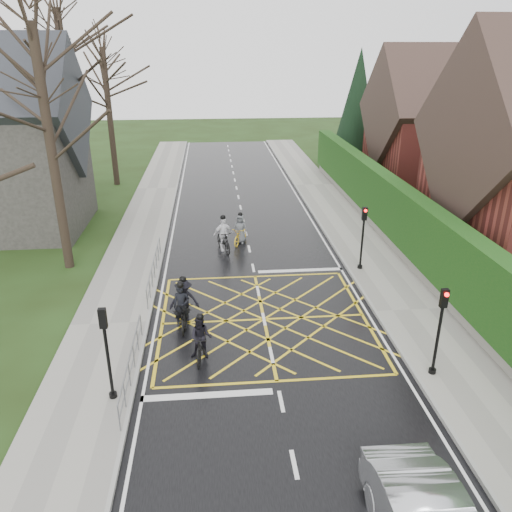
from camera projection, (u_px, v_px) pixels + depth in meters
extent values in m
plane|color=black|center=(264.00, 319.00, 19.82)|extent=(120.00, 120.00, 0.00)
cube|color=black|center=(264.00, 319.00, 19.82)|extent=(9.00, 80.00, 0.01)
cube|color=gray|center=(410.00, 311.00, 20.30)|extent=(3.00, 80.00, 0.15)
cube|color=gray|center=(110.00, 325.00, 19.29)|extent=(3.00, 80.00, 0.15)
cube|color=slate|center=(400.00, 248.00, 25.84)|extent=(0.50, 38.00, 0.70)
cube|color=#113E11|center=(404.00, 216.00, 25.16)|extent=(0.90, 38.00, 2.80)
cube|color=maroon|center=(439.00, 150.00, 36.41)|extent=(9.00, 8.00, 6.00)
cube|color=#372721|center=(445.00, 109.00, 35.29)|extent=(9.80, 8.80, 8.80)
cube|color=maroon|center=(488.00, 70.00, 34.50)|extent=(0.70, 0.70, 1.60)
cylinder|color=black|center=(353.00, 161.00, 44.35)|extent=(0.50, 0.50, 1.20)
cone|color=black|center=(357.00, 110.00, 42.64)|extent=(4.60, 4.60, 10.00)
cube|color=#2D2B28|center=(6.00, 171.00, 28.35)|extent=(8.00, 7.00, 7.00)
cylinder|color=black|center=(52.00, 155.00, 22.44)|extent=(0.44, 0.44, 11.00)
cylinder|color=black|center=(72.00, 120.00, 29.51)|extent=(0.44, 0.44, 12.00)
cylinder|color=black|center=(110.00, 119.00, 37.30)|extent=(0.44, 0.44, 10.00)
cylinder|color=slate|center=(130.00, 354.00, 15.84)|extent=(0.05, 5.00, 0.05)
cylinder|color=slate|center=(132.00, 366.00, 16.01)|extent=(0.04, 5.00, 0.04)
cylinder|color=slate|center=(119.00, 421.00, 13.74)|extent=(0.04, 0.04, 1.00)
cylinder|color=slate|center=(141.00, 327.00, 18.32)|extent=(0.04, 0.04, 1.00)
cylinder|color=slate|center=(153.00, 261.00, 22.72)|extent=(0.05, 6.00, 0.05)
cylinder|color=slate|center=(154.00, 270.00, 22.89)|extent=(0.04, 6.00, 0.04)
cylinder|color=slate|center=(147.00, 301.00, 20.16)|extent=(0.04, 0.04, 1.00)
cylinder|color=slate|center=(160.00, 247.00, 25.67)|extent=(0.04, 0.04, 1.00)
cylinder|color=black|center=(362.00, 242.00, 23.52)|extent=(0.10, 0.10, 3.00)
cylinder|color=black|center=(360.00, 268.00, 24.05)|extent=(0.24, 0.24, 0.30)
cube|color=black|center=(365.00, 214.00, 22.98)|extent=(0.22, 0.16, 0.62)
sphere|color=#FF0C0C|center=(366.00, 211.00, 22.80)|extent=(0.14, 0.14, 0.14)
cylinder|color=black|center=(438.00, 337.00, 15.81)|extent=(0.10, 0.10, 3.00)
cylinder|color=black|center=(432.00, 373.00, 16.34)|extent=(0.24, 0.24, 0.30)
cube|color=black|center=(444.00, 298.00, 15.27)|extent=(0.22, 0.16, 0.62)
sphere|color=#FF0C0C|center=(447.00, 295.00, 15.09)|extent=(0.14, 0.14, 0.14)
cylinder|color=black|center=(108.00, 360.00, 14.69)|extent=(0.10, 0.10, 3.00)
cylinder|color=black|center=(113.00, 397.00, 15.21)|extent=(0.24, 0.24, 0.30)
cube|color=black|center=(103.00, 318.00, 14.14)|extent=(0.22, 0.16, 0.62)
sphere|color=#FF0C0C|center=(103.00, 311.00, 14.18)|extent=(0.14, 0.14, 0.14)
imported|color=black|center=(182.00, 315.00, 19.09)|extent=(0.88, 2.02, 1.03)
imported|color=black|center=(181.00, 306.00, 19.04)|extent=(0.68, 0.48, 1.75)
sphere|color=black|center=(180.00, 285.00, 18.69)|extent=(0.27, 0.27, 0.27)
imported|color=black|center=(201.00, 346.00, 17.12)|extent=(0.74, 1.79, 1.04)
imported|color=black|center=(201.00, 338.00, 17.10)|extent=(0.86, 0.71, 1.60)
sphere|color=black|center=(200.00, 317.00, 16.78)|extent=(0.25, 0.25, 0.25)
imported|color=black|center=(184.00, 310.00, 19.44)|extent=(0.79, 2.03, 1.05)
imported|color=black|center=(184.00, 301.00, 19.39)|extent=(1.18, 0.72, 1.78)
sphere|color=black|center=(183.00, 279.00, 19.03)|extent=(0.28, 0.28, 0.28)
imported|color=black|center=(224.00, 240.00, 26.24)|extent=(1.13, 2.05, 1.18)
imported|color=white|center=(223.00, 234.00, 26.21)|extent=(1.15, 0.74, 1.81)
sphere|color=black|center=(223.00, 217.00, 25.85)|extent=(0.28, 0.28, 0.28)
imported|color=gold|center=(241.00, 235.00, 27.31)|extent=(1.30, 1.91, 0.95)
imported|color=#515457|center=(240.00, 229.00, 27.27)|extent=(0.93, 0.79, 1.61)
sphere|color=black|center=(240.00, 214.00, 26.95)|extent=(0.25, 0.25, 0.25)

